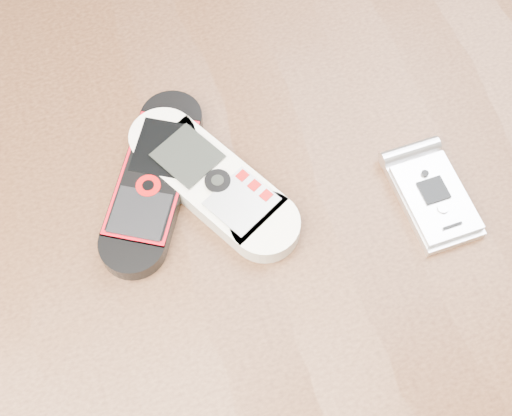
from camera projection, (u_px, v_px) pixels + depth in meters
The scene contains 5 objects.
ground at pixel (253, 414), 1.19m from camera, with size 4.00×4.00×0.00m, color #472B19.
table at pixel (251, 270), 0.62m from camera, with size 1.20×0.80×0.75m.
nokia_white at pixel (212, 182), 0.53m from camera, with size 0.05×0.16×0.02m, color silver.
nokia_black_red at pixel (153, 180), 0.53m from camera, with size 0.05×0.16×0.02m, color black.
motorola_razr at pixel (433, 197), 0.52m from camera, with size 0.05×0.09×0.01m, color silver.
Camera 1 is at (-0.07, -0.22, 1.22)m, focal length 50.00 mm.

